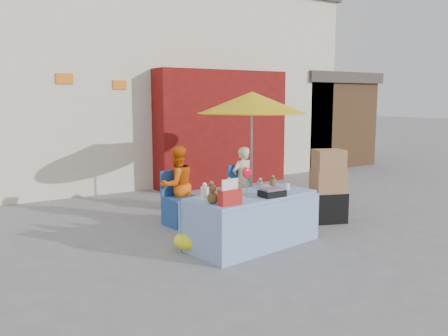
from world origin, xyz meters
TOP-DOWN VIEW (x-y plane):
  - ground at (0.00, 0.00)m, footprint 80.00×80.00m
  - backdrop at (0.52, 7.52)m, footprint 14.00×8.00m
  - market_table at (0.08, 0.08)m, footprint 1.94×1.13m
  - chair_left at (-0.25, 1.50)m, footprint 0.53×0.52m
  - chair_right at (1.00, 1.50)m, footprint 0.53×0.52m
  - vendor_orange at (-0.25, 1.64)m, footprint 0.65×0.53m
  - vendor_beige at (1.00, 1.64)m, footprint 0.45×0.32m
  - umbrella at (1.30, 1.79)m, footprint 1.90×1.90m
  - box_stack at (1.83, 0.42)m, footprint 0.64×0.58m
  - tarp_bundle at (-0.65, 0.30)m, footprint 0.75×0.68m

SIDE VIEW (x-z plane):
  - ground at x=0.00m, z-range 0.00..0.00m
  - tarp_bundle at x=-0.65m, z-range 0.00..0.28m
  - chair_left at x=-0.25m, z-range -0.17..0.68m
  - chair_right at x=1.00m, z-range -0.17..0.68m
  - market_table at x=0.08m, z-range -0.19..0.91m
  - box_stack at x=1.83m, z-range -0.05..1.13m
  - vendor_beige at x=1.00m, z-range 0.00..1.15m
  - vendor_orange at x=-0.25m, z-range 0.00..1.23m
  - umbrella at x=1.30m, z-range 0.85..2.94m
  - backdrop at x=0.52m, z-range -0.80..7.00m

